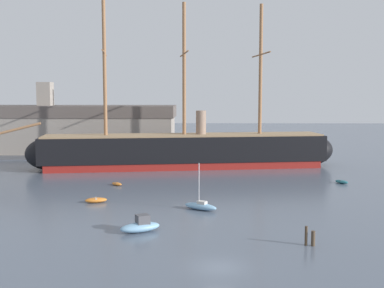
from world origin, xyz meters
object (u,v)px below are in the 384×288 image
Objects in this scene: dinghy_alongside_bow at (117,184)px; motorboat_distant_centre at (209,158)px; dinghy_alongside_stern at (342,182)px; dockside_warehouse_left at (74,131)px; motorboat_foreground_left at (140,226)px; sailboat_near_centre at (201,206)px; tall_ship at (184,150)px; mooring_piling_nearest at (313,238)px; dinghy_mid_left at (96,200)px; mooring_piling_left_pair at (306,236)px.

motorboat_distant_centre is (15.24, 29.22, 0.39)m from dinghy_alongside_bow.
dockside_warehouse_left is (-53.08, 35.52, 5.59)m from dinghy_alongside_stern.
sailboat_near_centre is (6.36, 9.89, -0.14)m from motorboat_foreground_left.
motorboat_foreground_left is at bearing -136.12° from dinghy_alongside_stern.
dinghy_alongside_stern is at bearing -51.91° from motorboat_distant_centre.
motorboat_foreground_left is (-3.12, -44.76, -2.84)m from tall_ship.
mooring_piling_nearest is at bearing -81.47° from motorboat_distant_centre.
dinghy_alongside_stern is (26.21, -16.55, -3.20)m from tall_ship.
motorboat_distant_centre is at bearing 81.48° from motorboat_foreground_left.
dockside_warehouse_left is (-16.06, 50.06, 5.53)m from dinghy_mid_left.
mooring_piling_nearest is 0.70m from mooring_piling_left_pair.
mooring_piling_nearest reaches higher than dinghy_alongside_bow.
dinghy_alongside_stern is (22.97, 18.31, -0.22)m from sailboat_near_centre.
mooring_piling_left_pair is at bearing -36.52° from dinghy_mid_left.
sailboat_near_centre is at bearing 57.27° from motorboat_foreground_left.
mooring_piling_nearest is at bearing -52.91° from sailboat_near_centre.
motorboat_foreground_left is 40.69m from dinghy_alongside_stern.
tall_ship is at bearing 147.73° from dinghy_alongside_stern.
dinghy_alongside_stern is (29.33, 28.21, -0.36)m from motorboat_foreground_left.
mooring_piling_nearest is 0.77× the size of mooring_piling_left_pair.
dinghy_alongside_stern is 34.17m from motorboat_distant_centre.
dockside_warehouse_left is (-23.74, 63.72, 5.23)m from motorboat_foreground_left.
dinghy_alongside_stern is at bearing 69.56° from mooring_piling_nearest.
dinghy_alongside_bow is at bearing -117.55° from motorboat_distant_centre.
tall_ship is 31.16m from dinghy_alongside_stern.
mooring_piling_left_pair is (13.41, -49.02, -2.54)m from tall_ship.
mooring_piling_left_pair is at bearing -52.03° from dinghy_alongside_bow.
dinghy_mid_left is at bearing -109.17° from tall_ship.
dockside_warehouse_left is at bearing 146.21° from dinghy_alongside_stern.
motorboat_distant_centre is 60.18m from mooring_piling_nearest.
sailboat_near_centre is 1.27× the size of motorboat_distant_centre.
sailboat_near_centre is at bearing -84.70° from tall_ship.
dinghy_alongside_stern is at bearing 43.88° from motorboat_foreground_left.
dinghy_alongside_stern is 1.72× the size of mooring_piling_nearest.
tall_ship reaches higher than dinghy_mid_left.
motorboat_distant_centre is at bearing 68.96° from dinghy_mid_left.
motorboat_distant_centre is 33.55m from dockside_warehouse_left.
dinghy_alongside_bow is at bearing -118.18° from tall_ship.
motorboat_foreground_left is 17.07m from mooring_piling_left_pair.
mooring_piling_left_pair is at bearing -74.71° from tall_ship.
mooring_piling_left_pair is 0.04× the size of dockside_warehouse_left.
dinghy_mid_left is at bearing 119.35° from motorboat_foreground_left.
tall_ship is 14.22× the size of motorboat_distant_centre.
mooring_piling_nearest is (8.92, -59.51, 0.09)m from motorboat_distant_centre.
dinghy_alongside_stern is (37.02, 14.54, -0.06)m from dinghy_mid_left.
dockside_warehouse_left is (-32.00, 8.62, 5.24)m from motorboat_distant_centre.
dinghy_mid_left is 12.23m from dinghy_alongside_bow.
dinghy_alongside_bow is 32.96m from motorboat_distant_centre.
tall_ship is 35.05× the size of mooring_piling_left_pair.
sailboat_near_centre reaches higher than dinghy_alongside_stern.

